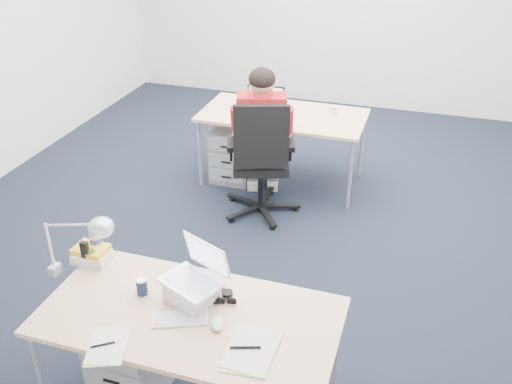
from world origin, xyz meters
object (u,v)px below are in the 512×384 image
computer_mouse (217,324)px  book_stack (92,254)px  seated_person (262,137)px  sunglasses (226,302)px  desk_far (283,118)px  desk_lamp (70,245)px  wireless_keyboard (180,319)px  headphones (215,294)px  bear_figurine (91,257)px  desk_near (190,321)px  far_cup (333,111)px  silver_laptop (190,276)px  drawer_pedestal_near (134,350)px  drawer_pedestal_far (235,152)px  water_bottle (96,239)px  can_koozie (142,286)px  cordless_phone (86,254)px  dark_laptop (263,101)px

computer_mouse → book_stack: size_ratio=0.51×
seated_person → sunglasses: (0.50, -2.30, 0.06)m
computer_mouse → book_stack: book_stack is taller
desk_far → desk_lamp: size_ratio=3.43×
desk_far → wireless_keyboard: size_ratio=5.49×
seated_person → headphones: bearing=-94.8°
headphones → bear_figurine: size_ratio=1.54×
desk_far → seated_person: 0.51m
desk_near → far_cup: far_cup is taller
headphones → book_stack: (-0.83, 0.09, 0.03)m
silver_laptop → sunglasses: bearing=33.1°
drawer_pedestal_near → silver_laptop: (0.39, 0.04, 0.62)m
desk_near → bear_figurine: bearing=162.8°
computer_mouse → headphones: 0.24m
sunglasses → computer_mouse: bearing=-99.2°
silver_laptop → seated_person: bearing=121.2°
drawer_pedestal_far → headphones: (0.85, -2.70, 0.47)m
water_bottle → desk_far: bearing=80.0°
water_bottle → far_cup: 2.88m
can_koozie → book_stack: size_ratio=0.47×
headphones → can_koozie: bearing=175.1°
seated_person → cordless_phone: seated_person is taller
desk_near → wireless_keyboard: wireless_keyboard is taller
far_cup → headphones: bearing=-92.1°
computer_mouse → cordless_phone: 0.96m
seated_person → desk_lamp: (-0.40, -2.35, 0.28)m
headphones → bear_figurine: bear_figurine is taller
wireless_keyboard → dark_laptop: (-0.44, 2.93, 0.13)m
cordless_phone → bear_figurine: bearing=26.9°
seated_person → wireless_keyboard: 2.52m
desk_far → bear_figurine: size_ratio=12.40×
can_koozie → cordless_phone: size_ratio=0.58×
desk_near → silver_laptop: size_ratio=4.79×
drawer_pedestal_far → book_stack: size_ratio=2.58×
drawer_pedestal_near → desk_lamp: bearing=176.7°
seated_person → sunglasses: seated_person is taller
drawer_pedestal_far → can_koozie: can_koozie is taller
drawer_pedestal_far → cordless_phone: cordless_phone is taller
dark_laptop → desk_far: bearing=16.8°
book_stack → sunglasses: 0.92m
desk_near → silver_laptop: 0.24m
cordless_phone → water_bottle: bearing=87.5°
seated_person → desk_lamp: bearing=-115.2°
headphones → water_bottle: bearing=150.7°
seated_person → drawer_pedestal_near: size_ratio=2.48×
cordless_phone → dark_laptop: dark_laptop is taller
can_koozie → silver_laptop: bearing=5.9°
wireless_keyboard → water_bottle: 0.83m
book_stack → drawer_pedestal_near: bearing=-30.5°
water_bottle → desk_lamp: 0.27m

